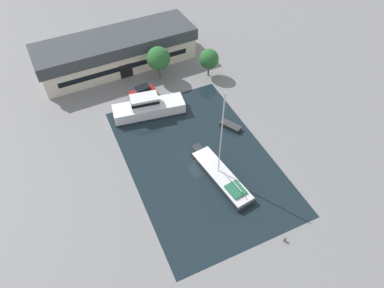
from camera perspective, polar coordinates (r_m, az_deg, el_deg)
ground_plane at (r=50.88m, az=1.08°, el=-2.51°), size 440.00×440.00×0.00m
water_canal at (r=50.88m, az=1.08°, el=-2.50°), size 20.08×30.85×0.01m
warehouse_building at (r=68.83m, az=-12.38°, el=14.91°), size 30.34×10.57×6.18m
quay_tree_near_building at (r=63.26m, az=-5.61°, el=13.99°), size 4.25×4.25×6.47m
quay_tree_by_water at (r=64.29m, az=2.83°, el=13.98°), size 3.63×3.63×5.43m
parked_car at (r=61.62m, az=-8.30°, el=8.68°), size 4.86×2.49×1.77m
sailboat_moored at (r=48.33m, az=4.86°, el=-5.28°), size 4.44×12.79×14.90m
motor_cruiser at (r=57.38m, az=-7.35°, el=6.06°), size 12.25×5.19×3.75m
small_dinghy at (r=55.48m, az=6.42°, el=3.00°), size 2.88×3.71×0.72m
mooring_bollard at (r=44.68m, az=15.22°, el=-15.10°), size 0.31×0.31×0.69m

